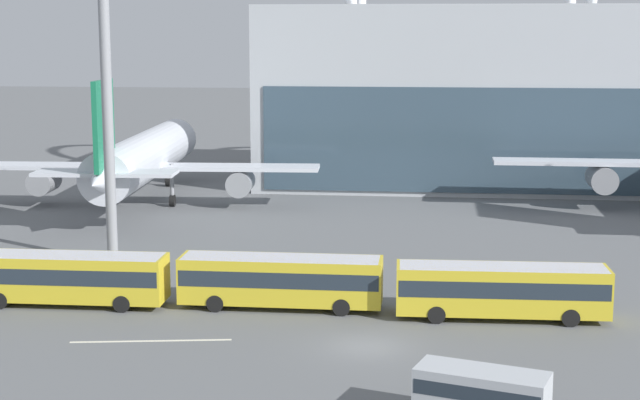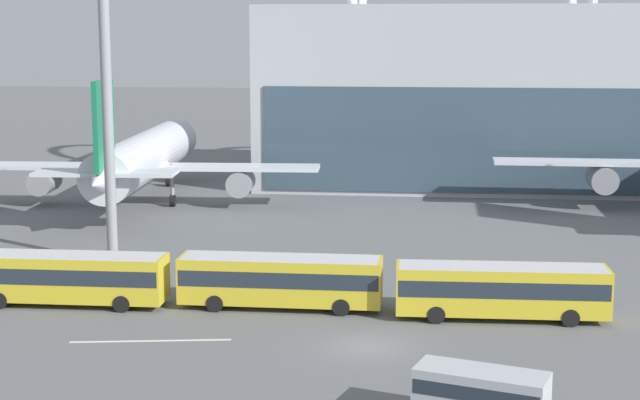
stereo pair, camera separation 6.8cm
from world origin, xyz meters
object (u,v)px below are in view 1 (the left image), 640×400
Objects in this scene: shuttle_bus_1 at (67,275)px; service_van_foreground at (482,393)px; airliner_at_gate_near at (143,158)px; shuttle_bus_2 at (281,278)px; floodlight_mast at (104,28)px; shuttle_bus_3 at (502,288)px.

service_van_foreground is (23.49, -15.38, -0.42)m from shuttle_bus_1.
airliner_at_gate_near reaches higher than shuttle_bus_2.
floodlight_mast is (4.39, -22.55, 11.86)m from airliner_at_gate_near.
shuttle_bus_1 is at bearing -176.79° from shuttle_bus_2.
service_van_foreground is at bearing -152.79° from airliner_at_gate_near.
airliner_at_gate_near is 5.98× the size of service_van_foreground.
airliner_at_gate_near is 2.90× the size of shuttle_bus_3.
shuttle_bus_1 is 25.38m from shuttle_bus_3.
shuttle_bus_3 is (30.45, -33.12, -2.57)m from airliner_at_gate_near.
service_van_foreground is (28.56, -48.46, -2.99)m from airliner_at_gate_near.
floodlight_mast reaches higher than shuttle_bus_1.
shuttle_bus_2 is at bearing 174.84° from shuttle_bus_3.
airliner_at_gate_near is at bearing 97.99° from shuttle_bus_1.
airliner_at_gate_near is 1.24× the size of floodlight_mast.
floodlight_mast reaches higher than shuttle_bus_3.
shuttle_bus_1 is 2.05× the size of service_van_foreground.
airliner_at_gate_near reaches higher than shuttle_bus_1.
shuttle_bus_3 is at bearing -79.58° from service_van_foreground.
shuttle_bus_1 is at bearing 178.23° from shuttle_bus_3.
shuttle_bus_3 is (12.69, -0.77, 0.00)m from shuttle_bus_2.
floodlight_mast is (-13.37, 9.80, 14.43)m from shuttle_bus_2.
shuttle_bus_3 is at bearing -3.57° from shuttle_bus_2.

